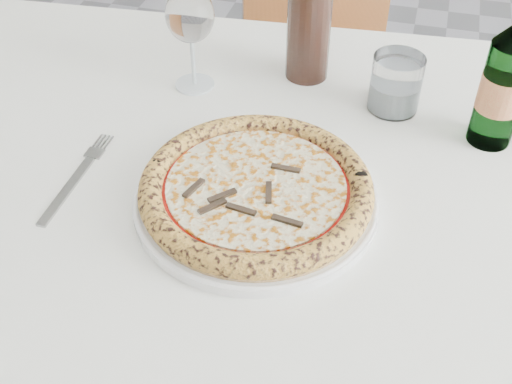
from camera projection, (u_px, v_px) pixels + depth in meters
dining_table at (273, 203)px, 1.00m from camera, size 1.48×0.95×0.76m
chair_far at (321, 42)px, 1.65m from camera, size 0.50×0.50×0.93m
plate at (256, 198)px, 0.86m from camera, size 0.33×0.33×0.02m
pizza at (256, 188)px, 0.85m from camera, size 0.31×0.31×0.03m
fork at (76, 178)px, 0.90m from camera, size 0.02×0.21×0.00m
wine_glass at (190, 18)px, 1.00m from camera, size 0.08×0.08×0.17m
tumbler at (395, 87)px, 1.01m from camera, size 0.08×0.08×0.09m
beer_bottle at (504, 83)px, 0.90m from camera, size 0.06×0.06×0.25m
wine_bottle at (310, 6)px, 1.02m from camera, size 0.07×0.07×0.30m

